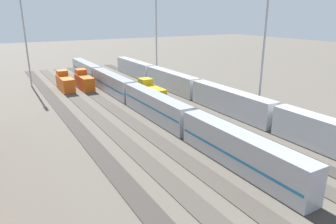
{
  "coord_description": "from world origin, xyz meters",
  "views": [
    {
      "loc": [
        -52.89,
        27.37,
        20.06
      ],
      "look_at": [
        -4.82,
        -0.42,
        2.5
      ],
      "focal_mm": 33.28,
      "sensor_mm": 36.0,
      "label": 1
    }
  ],
  "objects_px": {
    "train_on_track_2": "(151,93)",
    "train_on_track_4": "(84,81)",
    "light_mast_1": "(24,28)",
    "light_mast_2": "(265,31)",
    "train_on_track_5": "(65,82)",
    "train_on_track_3": "(131,93)",
    "train_on_track_0": "(196,90)",
    "light_mast_0": "(156,24)"
  },
  "relations": [
    {
      "from": "train_on_track_0",
      "to": "train_on_track_3",
      "type": "distance_m",
      "value": 15.76
    },
    {
      "from": "train_on_track_3",
      "to": "light_mast_0",
      "type": "relative_size",
      "value": 3.55
    },
    {
      "from": "light_mast_1",
      "to": "light_mast_2",
      "type": "xyz_separation_m",
      "value": [
        -52.62,
        -36.26,
        0.65
      ]
    },
    {
      "from": "light_mast_1",
      "to": "light_mast_2",
      "type": "height_order",
      "value": "light_mast_2"
    },
    {
      "from": "train_on_track_4",
      "to": "train_on_track_0",
      "type": "bearing_deg",
      "value": -142.2
    },
    {
      "from": "train_on_track_0",
      "to": "train_on_track_4",
      "type": "distance_m",
      "value": 32.63
    },
    {
      "from": "train_on_track_4",
      "to": "light_mast_0",
      "type": "bearing_deg",
      "value": -90.74
    },
    {
      "from": "train_on_track_2",
      "to": "light_mast_1",
      "type": "bearing_deg",
      "value": 35.45
    },
    {
      "from": "train_on_track_4",
      "to": "light_mast_2",
      "type": "bearing_deg",
      "value": -150.6
    },
    {
      "from": "light_mast_1",
      "to": "light_mast_2",
      "type": "relative_size",
      "value": 0.96
    },
    {
      "from": "light_mast_1",
      "to": "train_on_track_3",
      "type": "bearing_deg",
      "value": -150.87
    },
    {
      "from": "train_on_track_0",
      "to": "light_mast_1",
      "type": "bearing_deg",
      "value": 41.89
    },
    {
      "from": "train_on_track_5",
      "to": "train_on_track_4",
      "type": "xyz_separation_m",
      "value": [
        -0.85,
        -5.0,
        0.0
      ]
    },
    {
      "from": "train_on_track_5",
      "to": "light_mast_2",
      "type": "relative_size",
      "value": 0.38
    },
    {
      "from": "train_on_track_0",
      "to": "light_mast_1",
      "type": "xyz_separation_m",
      "value": [
        36.2,
        32.48,
        13.77
      ]
    },
    {
      "from": "train_on_track_2",
      "to": "light_mast_1",
      "type": "height_order",
      "value": "light_mast_1"
    },
    {
      "from": "train_on_track_3",
      "to": "light_mast_2",
      "type": "relative_size",
      "value": 3.59
    },
    {
      "from": "train_on_track_4",
      "to": "light_mast_1",
      "type": "xyz_separation_m",
      "value": [
        10.42,
        12.48,
        14.23
      ]
    },
    {
      "from": "light_mast_0",
      "to": "light_mast_1",
      "type": "relative_size",
      "value": 1.06
    },
    {
      "from": "light_mast_0",
      "to": "light_mast_2",
      "type": "distance_m",
      "value": 41.92
    },
    {
      "from": "train_on_track_0",
      "to": "train_on_track_2",
      "type": "bearing_deg",
      "value": 65.11
    },
    {
      "from": "train_on_track_2",
      "to": "light_mast_0",
      "type": "distance_m",
      "value": 28.68
    },
    {
      "from": "train_on_track_5",
      "to": "light_mast_1",
      "type": "distance_m",
      "value": 18.71
    },
    {
      "from": "train_on_track_2",
      "to": "train_on_track_0",
      "type": "distance_m",
      "value": 11.03
    },
    {
      "from": "train_on_track_2",
      "to": "train_on_track_4",
      "type": "relative_size",
      "value": 1.0
    },
    {
      "from": "train_on_track_2",
      "to": "light_mast_1",
      "type": "xyz_separation_m",
      "value": [
        31.56,
        22.48,
        14.23
      ]
    },
    {
      "from": "train_on_track_5",
      "to": "light_mast_1",
      "type": "xyz_separation_m",
      "value": [
        9.57,
        7.48,
        14.23
      ]
    },
    {
      "from": "light_mast_2",
      "to": "light_mast_1",
      "type": "bearing_deg",
      "value": 34.57
    },
    {
      "from": "train_on_track_5",
      "to": "train_on_track_2",
      "type": "distance_m",
      "value": 26.62
    },
    {
      "from": "train_on_track_5",
      "to": "light_mast_0",
      "type": "height_order",
      "value": "light_mast_0"
    },
    {
      "from": "train_on_track_5",
      "to": "train_on_track_0",
      "type": "xyz_separation_m",
      "value": [
        -26.63,
        -25.0,
        0.46
      ]
    },
    {
      "from": "train_on_track_3",
      "to": "train_on_track_4",
      "type": "xyz_separation_m",
      "value": [
        20.94,
        5.0,
        -0.45
      ]
    },
    {
      "from": "train_on_track_2",
      "to": "train_on_track_0",
      "type": "height_order",
      "value": "same"
    },
    {
      "from": "train_on_track_5",
      "to": "train_on_track_3",
      "type": "distance_m",
      "value": 23.98
    },
    {
      "from": "train_on_track_0",
      "to": "train_on_track_5",
      "type": "bearing_deg",
      "value": 43.19
    },
    {
      "from": "train_on_track_4",
      "to": "light_mast_1",
      "type": "bearing_deg",
      "value": 50.12
    },
    {
      "from": "train_on_track_4",
      "to": "light_mast_0",
      "type": "relative_size",
      "value": 0.37
    },
    {
      "from": "train_on_track_0",
      "to": "train_on_track_3",
      "type": "bearing_deg",
      "value": 72.11
    },
    {
      "from": "train_on_track_5",
      "to": "light_mast_1",
      "type": "bearing_deg",
      "value": 38.0
    },
    {
      "from": "train_on_track_0",
      "to": "light_mast_2",
      "type": "xyz_separation_m",
      "value": [
        -16.42,
        -3.78,
        14.41
      ]
    },
    {
      "from": "train_on_track_0",
      "to": "light_mast_2",
      "type": "distance_m",
      "value": 22.17
    },
    {
      "from": "train_on_track_0",
      "to": "light_mast_2",
      "type": "height_order",
      "value": "light_mast_2"
    }
  ]
}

